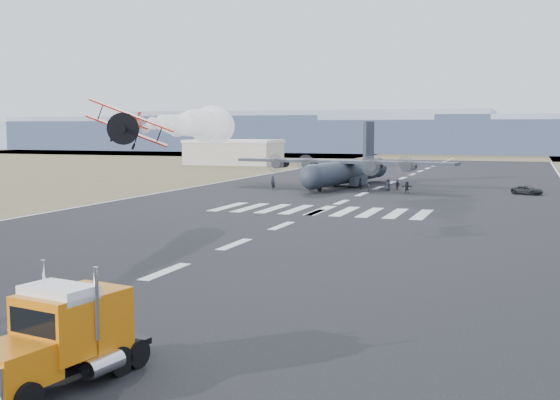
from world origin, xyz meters
The scene contains 21 objects.
ground centered at (0.00, 0.00, 0.00)m, with size 500.00×500.00×0.00m, color black.
scrub_far centered at (0.00, 230.00, 0.00)m, with size 500.00×80.00×0.00m, color brown.
runway_markings centered at (0.00, 60.00, 0.01)m, with size 60.00×260.00×0.01m, color silver, non-canonical shape.
ridge_seg_a centered at (-195.00, 260.00, 6.50)m, with size 150.00×50.00×13.00m, color #8894AD.
ridge_seg_b centered at (-130.00, 260.00, 7.50)m, with size 150.00×50.00×15.00m, color #8894AD.
ridge_seg_c centered at (-65.00, 260.00, 8.50)m, with size 150.00×50.00×17.00m, color #8894AD.
ridge_seg_d centered at (0.00, 260.00, 6.50)m, with size 150.00×50.00×13.00m, color #8894AD.
hangar_left centered at (-52.00, 145.00, 3.41)m, with size 24.50×14.50×6.70m.
semi_truck centered at (6.61, -8.11, 1.90)m, with size 4.04×8.78×3.86m.
aerobatic_biplane centered at (-5.51, 16.69, 9.99)m, with size 6.27×6.08×3.75m.
smoke_trail centered at (-9.92, 39.53, 10.18)m, with size 7.28×27.52×4.15m.
transport_aircraft centered at (-5.54, 84.94, 2.84)m, with size 38.14×31.29×11.00m.
support_vehicle centered at (23.20, 79.92, 0.64)m, with size 2.11×4.59×1.27m, color black.
crew_a centered at (-15.13, 75.13, 0.79)m, with size 0.58×0.48×1.58m, color black.
crew_b centered at (-8.67, 74.53, 0.87)m, with size 0.85×0.52×1.75m, color black.
crew_c centered at (0.12, 76.00, 0.90)m, with size 1.16×0.54×1.79m, color black.
crew_d centered at (3.74, 80.77, 0.79)m, with size 0.92×0.47×1.58m, color black.
crew_e centered at (2.40, 79.85, 0.90)m, with size 0.88×0.54×1.80m, color black.
crew_f centered at (6.10, 75.57, 0.89)m, with size 1.66×0.54×1.79m, color black.
crew_g centered at (-17.04, 80.04, 0.90)m, with size 0.66×0.54×1.80m, color black.
crew_h centered at (-2.19, 80.76, 0.86)m, with size 0.83×0.52×1.72m, color black.
Camera 1 is at (23.11, -29.83, 9.74)m, focal length 45.00 mm.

